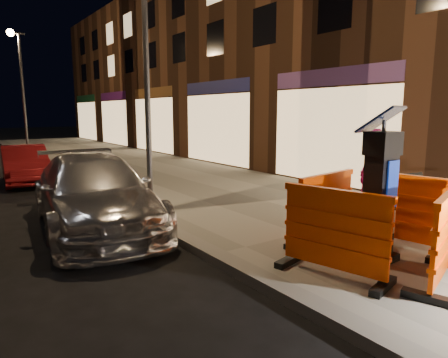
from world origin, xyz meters
TOP-DOWN VIEW (x-y plane):
  - ground_plane at (0.00, 0.00)m, footprint 120.00×120.00m
  - sidewalk at (3.00, 0.00)m, footprint 6.00×60.00m
  - kerb at (0.00, 0.00)m, footprint 0.30×60.00m
  - parking_kiosk at (1.72, -1.57)m, footprint 0.79×0.79m
  - barrier_front at (1.72, -2.52)m, footprint 1.63×1.04m
  - barrier_back at (1.72, -0.62)m, footprint 1.59×0.86m
  - barrier_kerbside at (0.77, -1.57)m, footprint 0.97×1.62m
  - barrier_bldgside at (2.67, -1.57)m, footprint 0.88×1.60m
  - car_silver at (-0.97, 2.96)m, footprint 2.62×5.18m
  - car_red at (-1.21, 9.45)m, footprint 1.60×3.81m
  - man at (3.36, -0.30)m, footprint 0.71×0.80m
  - stroller at (3.56, -1.20)m, footprint 0.65×0.90m
  - street_lamp_mid at (0.25, 3.00)m, footprint 0.12×0.12m
  - street_lamp_far at (0.25, 18.00)m, footprint 0.12×0.12m

SIDE VIEW (x-z plane):
  - ground_plane at x=0.00m, z-range 0.00..0.00m
  - car_silver at x=-0.97m, z-range -0.72..0.72m
  - car_red at x=-1.21m, z-range -0.61..0.61m
  - sidewalk at x=3.00m, z-range 0.00..0.15m
  - kerb at x=0.00m, z-range 0.00..0.15m
  - stroller at x=3.56m, z-range 0.15..1.19m
  - barrier_front at x=1.72m, z-range 0.15..1.33m
  - barrier_back at x=1.72m, z-range 0.15..1.33m
  - barrier_kerbside at x=0.77m, z-range 0.15..1.33m
  - barrier_bldgside at x=2.67m, z-range 0.15..1.33m
  - man at x=3.36m, z-range 0.15..2.00m
  - parking_kiosk at x=1.72m, z-range 0.15..2.26m
  - street_lamp_mid at x=0.25m, z-range 0.15..6.15m
  - street_lamp_far at x=0.25m, z-range 0.15..6.15m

